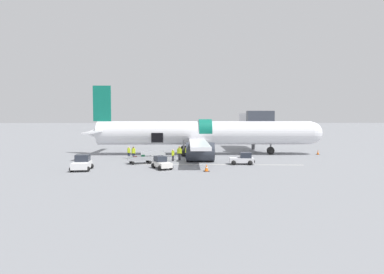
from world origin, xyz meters
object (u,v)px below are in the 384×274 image
(ground_crew_loader_a, at_px, (133,153))
(ground_crew_loader_b, at_px, (179,153))
(airplane, at_px, (202,134))
(baggage_cart_loading, at_px, (154,155))
(ground_crew_supervisor, at_px, (129,152))
(ground_crew_driver, at_px, (173,155))
(baggage_cart_queued, at_px, (141,160))
(baggage_tug_mid, at_px, (162,163))
(ground_crew_helper, at_px, (186,152))
(baggage_tug_rear, at_px, (82,163))
(baggage_tug_lead, at_px, (243,159))

(ground_crew_loader_a, bearing_deg, ground_crew_loader_b, -6.95)
(airplane, relative_size, baggage_cart_loading, 8.81)
(ground_crew_supervisor, bearing_deg, ground_crew_driver, -25.60)
(ground_crew_supervisor, bearing_deg, baggage_cart_queued, -65.32)
(ground_crew_driver, bearing_deg, baggage_tug_mid, -99.27)
(ground_crew_supervisor, relative_size, ground_crew_helper, 1.02)
(airplane, bearing_deg, ground_crew_helper, -117.21)
(baggage_tug_rear, relative_size, baggage_cart_loading, 0.83)
(airplane, xyz_separation_m, baggage_tug_lead, (4.38, -10.53, -2.49))
(ground_crew_supervisor, bearing_deg, ground_crew_loader_b, -14.19)
(baggage_tug_lead, relative_size, baggage_tug_mid, 0.94)
(baggage_cart_loading, bearing_deg, ground_crew_loader_a, -179.63)
(ground_crew_loader_b, bearing_deg, ground_crew_helper, 62.52)
(baggage_cart_queued, distance_m, ground_crew_supervisor, 5.55)
(ground_crew_helper, bearing_deg, ground_crew_loader_a, -171.83)
(baggage_tug_rear, xyz_separation_m, ground_crew_helper, (11.22, 9.98, 0.14))
(ground_crew_loader_b, height_order, ground_crew_driver, ground_crew_loader_b)
(ground_crew_supervisor, bearing_deg, baggage_tug_mid, -60.77)
(ground_crew_loader_b, bearing_deg, baggage_cart_loading, 167.55)
(baggage_tug_mid, bearing_deg, baggage_cart_queued, 124.28)
(baggage_cart_queued, bearing_deg, ground_crew_driver, 28.72)
(baggage_cart_queued, relative_size, ground_crew_supervisor, 2.34)
(ground_crew_loader_a, relative_size, ground_crew_supervisor, 1.06)
(ground_crew_loader_a, bearing_deg, baggage_tug_mid, -62.00)
(baggage_cart_queued, height_order, ground_crew_supervisor, ground_crew_supervisor)
(baggage_tug_mid, xyz_separation_m, ground_crew_supervisor, (-5.12, 9.15, 0.28))
(baggage_tug_lead, distance_m, baggage_cart_queued, 12.32)
(ground_crew_loader_a, xyz_separation_m, ground_crew_supervisor, (-0.79, 1.01, -0.05))
(airplane, xyz_separation_m, baggage_cart_loading, (-6.75, -5.57, -2.57))
(ground_crew_driver, height_order, ground_crew_helper, ground_crew_helper)
(baggage_tug_lead, bearing_deg, baggage_tug_rear, -167.38)
(ground_crew_loader_b, xyz_separation_m, ground_crew_helper, (0.92, 1.77, -0.12))
(baggage_tug_lead, distance_m, ground_crew_driver, 8.99)
(baggage_tug_mid, relative_size, ground_crew_helper, 1.98)
(airplane, height_order, ground_crew_supervisor, airplane)
(baggage_tug_lead, height_order, ground_crew_loader_b, ground_crew_loader_b)
(baggage_tug_rear, bearing_deg, ground_crew_loader_b, 38.56)
(baggage_tug_lead, bearing_deg, baggage_tug_mid, -161.31)
(airplane, bearing_deg, ground_crew_loader_b, -117.28)
(baggage_tug_rear, distance_m, ground_crew_loader_a, 9.87)
(baggage_tug_rear, xyz_separation_m, ground_crew_supervisor, (3.35, 9.97, 0.16))
(baggage_tug_rear, height_order, ground_crew_loader_b, ground_crew_loader_b)
(baggage_tug_rear, xyz_separation_m, ground_crew_loader_a, (4.14, 8.96, 0.21))
(baggage_cart_loading, height_order, ground_crew_helper, ground_crew_helper)
(baggage_tug_lead, height_order, ground_crew_loader_a, ground_crew_loader_a)
(airplane, relative_size, ground_crew_helper, 21.94)
(airplane, xyz_separation_m, ground_crew_supervisor, (-10.22, -4.58, -2.24))
(baggage_tug_rear, distance_m, ground_crew_driver, 11.81)
(baggage_cart_loading, relative_size, ground_crew_driver, 2.58)
(baggage_tug_rear, bearing_deg, airplane, 47.00)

